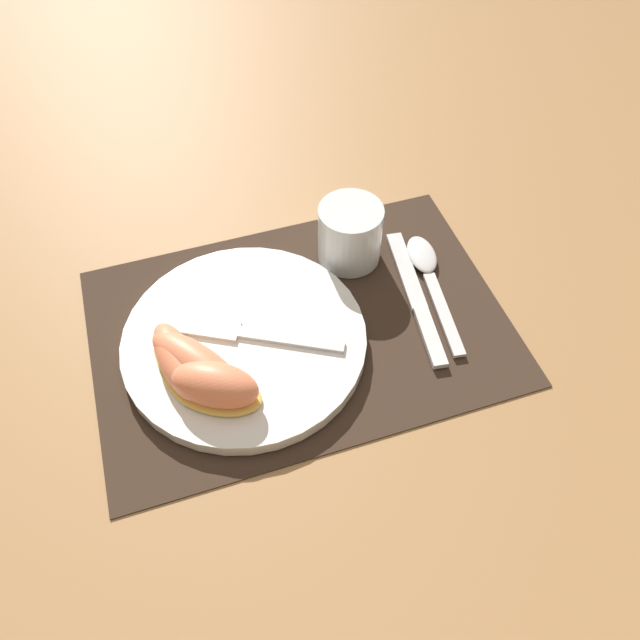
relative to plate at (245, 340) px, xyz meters
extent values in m
plane|color=#A37547|center=(0.07, 0.01, -0.01)|extent=(3.00, 3.00, 0.00)
cube|color=#38281E|center=(0.07, 0.01, -0.01)|extent=(0.46, 0.32, 0.00)
cylinder|color=white|center=(0.00, 0.00, 0.00)|extent=(0.27, 0.27, 0.02)
cylinder|color=silver|center=(0.15, 0.09, 0.03)|extent=(0.08, 0.08, 0.08)
cylinder|color=#F9AD19|center=(0.15, 0.09, 0.01)|extent=(0.06, 0.06, 0.04)
cube|color=silver|center=(0.20, -0.06, 0.00)|extent=(0.03, 0.08, 0.01)
cube|color=silver|center=(0.21, 0.05, -0.01)|extent=(0.04, 0.12, 0.01)
cube|color=silver|center=(0.23, -0.03, -0.01)|extent=(0.03, 0.12, 0.01)
ellipsoid|color=silver|center=(0.24, 0.06, 0.00)|extent=(0.04, 0.07, 0.01)
cube|color=silver|center=(0.05, -0.02, 0.01)|extent=(0.11, 0.07, 0.00)
cube|color=silver|center=(-0.04, 0.02, 0.01)|extent=(0.08, 0.06, 0.00)
ellipsoid|color=#F7C656|center=(-0.07, -0.02, 0.01)|extent=(0.06, 0.11, 0.01)
ellipsoid|color=#F4845B|center=(-0.07, -0.02, 0.02)|extent=(0.06, 0.11, 0.03)
ellipsoid|color=#F7C656|center=(-0.06, -0.03, 0.01)|extent=(0.11, 0.13, 0.01)
ellipsoid|color=#F4845B|center=(-0.06, -0.03, 0.03)|extent=(0.10, 0.12, 0.04)
ellipsoid|color=#F7C656|center=(-0.04, -0.06, 0.01)|extent=(0.11, 0.09, 0.01)
ellipsoid|color=#F4845B|center=(-0.04, -0.06, 0.03)|extent=(0.10, 0.09, 0.04)
camera|label=1|loc=(-0.04, -0.40, 0.56)|focal=35.00mm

